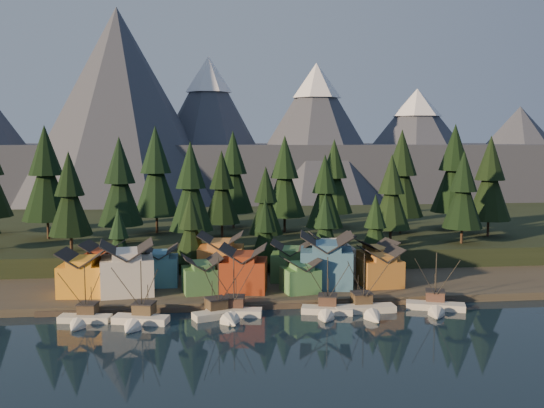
{
  "coord_description": "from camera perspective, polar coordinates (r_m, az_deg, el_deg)",
  "views": [
    {
      "loc": [
        -9.88,
        -96.97,
        32.06
      ],
      "look_at": [
        5.35,
        30.0,
        18.55
      ],
      "focal_mm": 40.0,
      "sensor_mm": 36.0,
      "label": 1
    }
  ],
  "objects": [
    {
      "name": "tree_hill_14",
      "position": [
        184.64,
        16.78,
        2.92
      ],
      "size": [
        13.23,
        13.23,
        30.82
      ],
      "color": "#332319",
      "rests_on": "hillside"
    },
    {
      "name": "boat_0",
      "position": [
        112.81,
        -17.4,
        -9.64
      ],
      "size": [
        9.67,
        10.25,
        11.06
      ],
      "rotation": [
        0.0,
        0.0,
        -0.17
      ],
      "color": "beige",
      "rests_on": "ground"
    },
    {
      "name": "house_back_2",
      "position": [
        134.53,
        -4.82,
        -4.79
      ],
      "size": [
        10.7,
        10.02,
        10.21
      ],
      "rotation": [
        0.0,
        0.0,
        -0.13
      ],
      "color": "#C67733",
      "rests_on": "shore_strip"
    },
    {
      "name": "house_front_5",
      "position": [
        127.42,
        5.13,
        -5.16
      ],
      "size": [
        12.28,
        11.51,
        11.2
      ],
      "rotation": [
        0.0,
        0.0,
        -0.19
      ],
      "color": "#366180",
      "rests_on": "shore_strip"
    },
    {
      "name": "tree_hill_9",
      "position": [
        155.88,
        4.99,
        0.94
      ],
      "size": [
        9.65,
        9.65,
        22.49
      ],
      "color": "#332319",
      "rests_on": "hillside"
    },
    {
      "name": "tree_hill_13",
      "position": [
        159.78,
        17.54,
        1.03
      ],
      "size": [
        10.13,
        10.13,
        23.61
      ],
      "color": "#332319",
      "rests_on": "hillside"
    },
    {
      "name": "tree_shore_3",
      "position": [
        141.47,
        5.02,
        -2.33
      ],
      "size": [
        7.89,
        7.89,
        18.38
      ],
      "color": "#332319",
      "rests_on": "shore_strip"
    },
    {
      "name": "tree_hill_1",
      "position": [
        170.05,
        -20.49,
        2.41
      ],
      "size": [
        12.93,
        12.93,
        30.12
      ],
      "color": "#332319",
      "rests_on": "hillside"
    },
    {
      "name": "house_back_3",
      "position": [
        132.68,
        1.81,
        -5.28
      ],
      "size": [
        9.9,
        9.18,
        8.66
      ],
      "rotation": [
        0.0,
        0.0,
        -0.21
      ],
      "color": "#40723D",
      "rests_on": "shore_strip"
    },
    {
      "name": "house_back_4",
      "position": [
        135.85,
        5.63,
        -4.76
      ],
      "size": [
        9.14,
        8.78,
        9.88
      ],
      "rotation": [
        0.0,
        0.0,
        -0.01
      ],
      "color": "white",
      "rests_on": "shore_strip"
    },
    {
      "name": "tree_hill_6",
      "position": [
        162.62,
        -4.75,
        1.33
      ],
      "size": [
        10.05,
        10.05,
        23.42
      ],
      "color": "#332319",
      "rests_on": "hillside"
    },
    {
      "name": "boat_4",
      "position": [
        113.18,
        5.19,
        -9.26
      ],
      "size": [
        10.2,
        10.73,
        11.72
      ],
      "rotation": [
        0.0,
        0.0,
        -0.26
      ],
      "color": "beige",
      "rests_on": "ground"
    },
    {
      "name": "house_front_0",
      "position": [
        126.28,
        -17.31,
        -6.07
      ],
      "size": [
        9.5,
        9.05,
        8.93
      ],
      "rotation": [
        0.0,
        0.0,
        -0.07
      ],
      "color": "orange",
      "rests_on": "shore_strip"
    },
    {
      "name": "shore_strip",
      "position": [
        140.85,
        -2.67,
        -6.82
      ],
      "size": [
        400.0,
        50.0,
        1.5
      ],
      "primitive_type": "cube",
      "color": "#3A342A",
      "rests_on": "ground"
    },
    {
      "name": "house_back_0",
      "position": [
        134.34,
        -15.59,
        -5.28
      ],
      "size": [
        9.19,
        8.9,
        9.0
      ],
      "rotation": [
        0.0,
        0.0,
        -0.13
      ],
      "color": "maroon",
      "rests_on": "shore_strip"
    },
    {
      "name": "tree_hill_10",
      "position": [
        181.78,
        5.85,
        2.34
      ],
      "size": [
        11.35,
        11.35,
        26.44
      ],
      "color": "#332319",
      "rests_on": "hillside"
    },
    {
      "name": "house_front_4",
      "position": [
        123.28,
        2.67,
        -6.59
      ],
      "size": [
        7.99,
        8.42,
        6.94
      ],
      "rotation": [
        0.0,
        0.0,
        0.19
      ],
      "color": "#4B8749",
      "rests_on": "shore_strip"
    },
    {
      "name": "tree_hill_12",
      "position": [
        172.58,
        12.08,
        2.52
      ],
      "size": [
        12.48,
        12.48,
        29.07
      ],
      "color": "#332319",
      "rests_on": "hillside"
    },
    {
      "name": "tree_hill_7",
      "position": [
        146.63,
        -0.59,
        0.07
      ],
      "size": [
        8.52,
        8.52,
        19.84
      ],
      "color": "#332319",
      "rests_on": "hillside"
    },
    {
      "name": "tree_hill_11",
      "position": [
        155.18,
        11.16,
        0.85
      ],
      "size": [
        9.71,
        9.71,
        22.61
      ],
      "color": "#332319",
      "rests_on": "hillside"
    },
    {
      "name": "mountain_ridge",
      "position": [
        310.67,
        -5.81,
        4.89
      ],
      "size": [
        560.0,
        190.0,
        90.0
      ],
      "color": "#444A58",
      "rests_on": "ground"
    },
    {
      "name": "tree_hill_8",
      "position": [
        171.0,
        1.2,
        2.33
      ],
      "size": [
        11.79,
        11.79,
        27.47
      ],
      "color": "#332319",
      "rests_on": "hillside"
    },
    {
      "name": "tree_hill_4",
      "position": [
        172.66,
        -10.87,
        2.75
      ],
      "size": [
        12.95,
        12.95,
        30.16
      ],
      "color": "#332319",
      "rests_on": "hillside"
    },
    {
      "name": "boat_1",
      "position": [
        109.39,
        -12.48,
        -9.85
      ],
      "size": [
        10.48,
        11.07,
        12.26
      ],
      "rotation": [
        0.0,
        0.0,
        -0.27
      ],
      "color": "silver",
      "rests_on": "ground"
    },
    {
      "name": "tree_shore_0",
      "position": [
        139.91,
        -14.22,
        -3.22
      ],
      "size": [
        6.71,
        6.71,
        15.63
      ],
      "color": "#332319",
      "rests_on": "shore_strip"
    },
    {
      "name": "ground",
      "position": [
        102.61,
        -1.0,
        -12.18
      ],
      "size": [
        500.0,
        500.0,
        0.0
      ],
      "primitive_type": "plane",
      "color": "black",
      "rests_on": "ground"
    },
    {
      "name": "house_back_1",
      "position": [
        130.83,
        -10.51,
        -5.6
      ],
      "size": [
        7.5,
        7.6,
        8.43
      ],
      "rotation": [
        0.0,
        0.0,
        -0.0
      ],
      "color": "teal",
      "rests_on": "shore_strip"
    },
    {
      "name": "boat_3",
      "position": [
        111.46,
        -3.7,
        -9.49
      ],
      "size": [
        10.94,
        11.61,
        12.04
      ],
      "rotation": [
        0.0,
        0.0,
        -0.17
      ],
      "color": "silver",
      "rests_on": "ground"
    },
    {
      "name": "tree_hill_2",
      "position": [
        148.65,
        -18.5,
        0.63
      ],
      "size": [
        10.11,
        10.11,
        23.56
      ],
      "color": "#332319",
      "rests_on": "hillside"
    },
    {
      "name": "boat_5",
      "position": [
        114.76,
        8.94,
        -9.13
      ],
      "size": [
        11.8,
        12.79,
        12.22
      ],
      "rotation": [
        0.0,
        0.0,
        0.03
      ],
      "color": "beige",
      "rests_on": "ground"
    },
    {
      "name": "dock",
      "position": [
        118.19,
        -1.82,
        -9.46
      ],
      "size": [
        80.0,
        4.0,
        1.0
      ],
      "primitive_type": "cube",
      "color": "#453A31",
      "rests_on": "ground"
    },
    {
      "name": "boat_6",
      "position": [
        119.34,
        15.17,
        -8.68
      ],
      "size": [
        11.62,
        12.03,
        12.02
      ],
      "rotation": [
        0.0,
        0.0,
        -0.34
      ],
      "color": "beige",
      "rests_on": "ground"
    },
    {
      "name": "house_back_5",
      "position": [
        136.38,
        9.87,
        -5.1
      ],
      "size": [
        8.64,
        8.72,
        8.48
      ],
      "rotation": [
        0.0,
        0.0,
        0.16
      ],
      "color": "#A97D3C",
      "rests_on": "shore_strip"
    },
    {
      "name": "tree_shore_4",
      "position": [
        144.43,
        9.68,
        -2.3
      ],
      "size": [
        7.73,
        7.73,
        18.02
      ],
      "color": "#332319",
      "rests_on": "shore_strip"
    },
    {
      "name": "tree_hill_5",
      "position": [
        147.46,
        -7.64,
        1.36
      ],
      "size": [
        11.13,
        11.13,
        25.94
      ],
      "color": "#332319",
      "rests_on": "hillside"
    },
    {
      "name": "hillside",
      "position": [
        189.47,
        -3.78,
        -2.81
      ],
      "size": [
        420.0,
        100.0,
        6.0
      ],
      "primitive_type": "cube",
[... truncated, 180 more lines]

